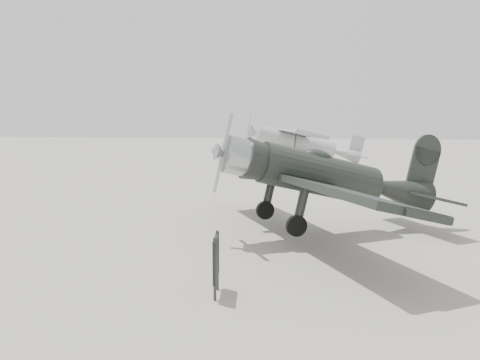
% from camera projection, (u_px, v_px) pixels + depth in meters
% --- Properties ---
extents(ground, '(160.00, 160.00, 0.00)m').
position_uv_depth(ground, '(264.00, 235.00, 15.44)').
color(ground, gray).
rests_on(ground, ground).
extents(lowwing_monoplane, '(8.63, 10.76, 3.61)m').
position_uv_depth(lowwing_monoplane, '(329.00, 178.00, 15.14)').
color(lowwing_monoplane, black).
rests_on(lowwing_monoplane, ground).
extents(highwing_monoplane, '(9.14, 12.77, 3.61)m').
position_uv_depth(highwing_monoplane, '(301.00, 140.00, 35.45)').
color(highwing_monoplane, '#A2A4A7').
rests_on(highwing_monoplane, ground).
extents(sign_board, '(0.16, 0.94, 1.35)m').
position_uv_depth(sign_board, '(216.00, 259.00, 10.03)').
color(sign_board, '#333333').
rests_on(sign_board, ground).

